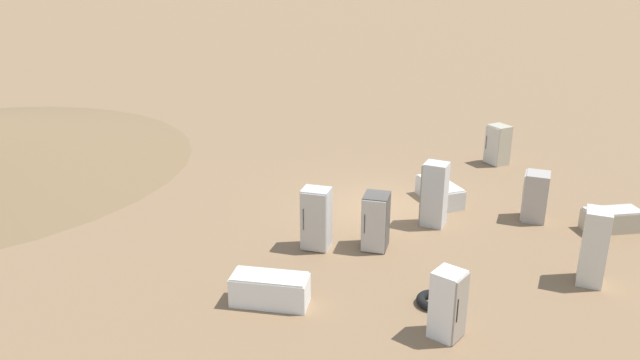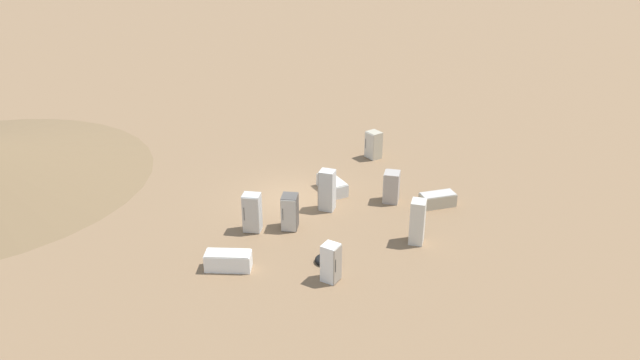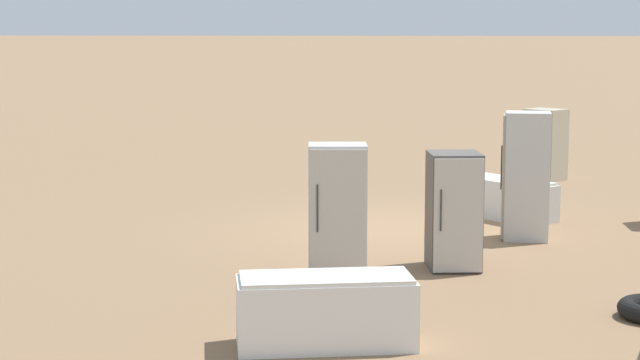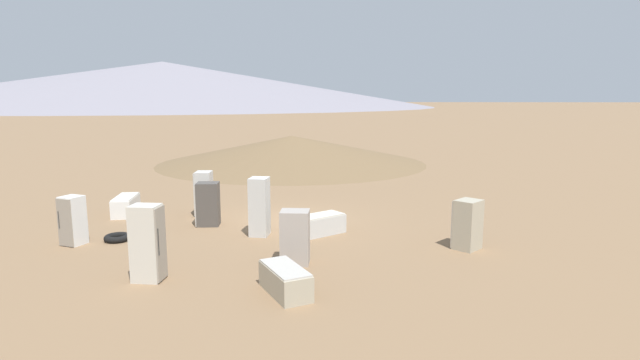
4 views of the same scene
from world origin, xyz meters
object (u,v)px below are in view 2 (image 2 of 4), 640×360
at_px(discarded_fridge_0, 373,145).
at_px(discarded_fridge_2, 331,263).
at_px(discarded_fridge_6, 438,200).
at_px(discarded_fridge_5, 252,213).
at_px(discarded_fridge_4, 418,222).
at_px(discarded_fridge_3, 228,261).
at_px(discarded_fridge_8, 290,212).
at_px(discarded_fridge_7, 391,187).
at_px(discarded_fridge_9, 327,190).
at_px(discarded_fridge_1, 332,185).
at_px(scrap_tire, 325,260).

xyz_separation_m(discarded_fridge_0, discarded_fridge_2, (-0.95, 11.65, 0.01)).
bearing_deg(discarded_fridge_2, discarded_fridge_0, -160.89).
bearing_deg(discarded_fridge_6, discarded_fridge_5, -91.38).
relative_size(discarded_fridge_4, discarded_fridge_6, 1.09).
distance_m(discarded_fridge_3, discarded_fridge_8, 3.83).
distance_m(discarded_fridge_0, discarded_fridge_5, 9.60).
relative_size(discarded_fridge_5, discarded_fridge_6, 0.97).
distance_m(discarded_fridge_3, discarded_fridge_5, 3.02).
distance_m(discarded_fridge_0, discarded_fridge_4, 8.79).
bearing_deg(discarded_fridge_8, discarded_fridge_3, 62.22).
xyz_separation_m(discarded_fridge_6, discarded_fridge_7, (2.09, 0.13, 0.41)).
bearing_deg(discarded_fridge_9, discarded_fridge_7, -57.01).
relative_size(discarded_fridge_0, discarded_fridge_1, 0.80).
height_order(discarded_fridge_1, scrap_tire, discarded_fridge_1).
bearing_deg(discarded_fridge_0, discarded_fridge_5, 108.73).
bearing_deg(discarded_fridge_8, discarded_fridge_2, 120.06).
distance_m(discarded_fridge_5, discarded_fridge_6, 8.40).
bearing_deg(discarded_fridge_5, discarded_fridge_6, -156.05).
xyz_separation_m(discarded_fridge_3, discarded_fridge_8, (-1.18, -3.62, 0.40)).
xyz_separation_m(discarded_fridge_8, scrap_tire, (-2.16, 2.15, -0.65)).
distance_m(discarded_fridge_6, discarded_fridge_9, 5.02).
bearing_deg(discarded_fridge_2, scrap_tire, -139.54).
height_order(discarded_fridge_4, discarded_fridge_8, discarded_fridge_4).
xyz_separation_m(discarded_fridge_3, discarded_fridge_9, (-2.19, -5.70, 0.58)).
bearing_deg(discarded_fridge_7, discarded_fridge_6, -90.22).
relative_size(discarded_fridge_0, scrap_tire, 1.83).
bearing_deg(discarded_fridge_9, scrap_tire, -163.28).
bearing_deg(discarded_fridge_4, scrap_tire, -142.23).
bearing_deg(discarded_fridge_3, discarded_fridge_0, -27.58).
bearing_deg(discarded_fridge_7, discarded_fridge_4, -156.79).
distance_m(discarded_fridge_1, discarded_fridge_9, 1.95).
bearing_deg(discarded_fridge_5, discarded_fridge_8, -163.45).
xyz_separation_m(discarded_fridge_4, scrap_tire, (3.10, 2.52, -0.83)).
relative_size(discarded_fridge_8, discarded_fridge_9, 0.80).
distance_m(discarded_fridge_5, discarded_fridge_9, 3.65).
bearing_deg(discarded_fridge_2, discarded_fridge_9, -148.00).
height_order(discarded_fridge_4, discarded_fridge_9, discarded_fridge_9).
xyz_separation_m(discarded_fridge_6, discarded_fridge_9, (4.68, 1.71, 0.62)).
height_order(discarded_fridge_2, discarded_fridge_4, discarded_fridge_4).
bearing_deg(discarded_fridge_7, discarded_fridge_9, 117.87).
xyz_separation_m(discarded_fridge_0, discarded_fridge_6, (-3.95, 4.63, -0.42)).
bearing_deg(scrap_tire, discarded_fridge_8, -44.87).
distance_m(discarded_fridge_4, discarded_fridge_8, 5.28).
height_order(discarded_fridge_2, discarded_fridge_7, discarded_fridge_2).
relative_size(discarded_fridge_4, discarded_fridge_9, 0.99).
bearing_deg(discarded_fridge_3, discarded_fridge_5, -9.31).
xyz_separation_m(discarded_fridge_7, discarded_fridge_9, (2.58, 1.58, 0.22)).
relative_size(discarded_fridge_8, scrap_tire, 1.89).
distance_m(discarded_fridge_5, scrap_tire, 3.96).
height_order(discarded_fridge_1, discarded_fridge_6, discarded_fridge_1).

